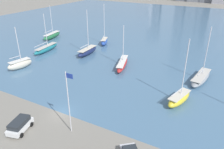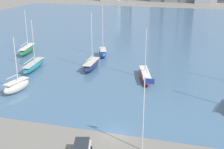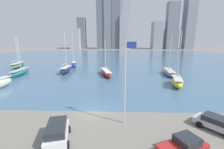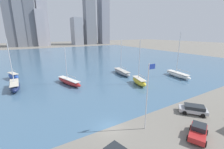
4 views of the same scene
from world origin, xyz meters
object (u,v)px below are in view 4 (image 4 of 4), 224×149
(sailboat_white, at_px, (178,74))
(sailboat_blue, at_px, (13,76))
(parked_wagon_silver, at_px, (193,109))
(flag_pole, at_px, (147,95))
(parked_pickup_red, at_px, (198,132))
(sailboat_yellow, at_px, (139,81))
(sailboat_red, at_px, (69,81))
(sailboat_gray, at_px, (122,72))
(sailboat_navy, at_px, (15,86))

(sailboat_white, height_order, sailboat_blue, sailboat_white)
(sailboat_blue, relative_size, parked_wagon_silver, 2.67)
(sailboat_blue, distance_m, parked_wagon_silver, 49.98)
(flag_pole, relative_size, parked_pickup_red, 2.08)
(flag_pole, xyz_separation_m, parked_pickup_red, (4.90, -5.20, -4.63))
(sailboat_yellow, xyz_separation_m, sailboat_red, (-16.79, 10.37, -0.17))
(sailboat_white, bearing_deg, parked_pickup_red, -130.05)
(sailboat_blue, height_order, parked_wagon_silver, sailboat_blue)
(sailboat_gray, relative_size, parked_pickup_red, 2.47)
(flag_pole, height_order, sailboat_yellow, sailboat_yellow)
(sailboat_blue, bearing_deg, parked_wagon_silver, -76.11)
(parked_pickup_red, height_order, parked_wagon_silver, parked_pickup_red)
(sailboat_red, bearing_deg, sailboat_yellow, -48.17)
(flag_pole, relative_size, sailboat_yellow, 0.82)
(sailboat_yellow, height_order, sailboat_red, sailboat_yellow)
(parked_pickup_red, bearing_deg, sailboat_blue, -178.12)
(sailboat_yellow, xyz_separation_m, sailboat_navy, (-29.77, 13.55, 0.00))
(sailboat_red, distance_m, sailboat_blue, 19.38)
(sailboat_red, height_order, sailboat_gray, sailboat_gray)
(flag_pole, bearing_deg, parked_pickup_red, -46.71)
(flag_pole, height_order, sailboat_red, sailboat_red)
(sailboat_white, relative_size, parked_pickup_red, 2.95)
(sailboat_white, bearing_deg, sailboat_blue, 160.72)
(flag_pole, xyz_separation_m, sailboat_navy, (-17.25, 29.41, -4.47))
(flag_pole, bearing_deg, sailboat_red, 99.24)
(sailboat_yellow, bearing_deg, sailboat_white, 12.10)
(sailboat_yellow, bearing_deg, sailboat_red, 163.03)
(sailboat_blue, distance_m, sailboat_gray, 34.83)
(flag_pole, distance_m, sailboat_blue, 44.08)
(sailboat_blue, xyz_separation_m, sailboat_navy, (0.56, -10.68, -0.08))
(sailboat_yellow, bearing_deg, parked_wagon_silver, -82.04)
(sailboat_gray, bearing_deg, parked_wagon_silver, -90.87)
(flag_pole, height_order, parked_pickup_red, flag_pole)
(sailboat_blue, height_order, parked_pickup_red, sailboat_blue)
(parked_pickup_red, bearing_deg, sailboat_red, 171.52)
(sailboat_navy, bearing_deg, flag_pole, -60.70)
(sailboat_red, distance_m, parked_wagon_silver, 31.07)
(parked_pickup_red, distance_m, parked_wagon_silver, 6.95)
(sailboat_red, xyz_separation_m, parked_pickup_red, (9.16, -31.42, 0.02))
(sailboat_white, height_order, parked_wagon_silver, sailboat_white)
(sailboat_blue, relative_size, sailboat_gray, 1.09)
(sailboat_gray, relative_size, sailboat_navy, 0.94)
(sailboat_white, relative_size, sailboat_navy, 1.12)
(sailboat_red, bearing_deg, sailboat_gray, -12.77)
(sailboat_white, xyz_separation_m, sailboat_gray, (-13.76, 12.32, -0.05))
(sailboat_yellow, bearing_deg, sailboat_blue, 156.10)
(sailboat_navy, bearing_deg, sailboat_white, -18.46)
(sailboat_gray, bearing_deg, parked_pickup_red, -99.26)
(sailboat_yellow, relative_size, sailboat_gray, 1.02)
(flag_pole, height_order, sailboat_white, sailboat_white)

